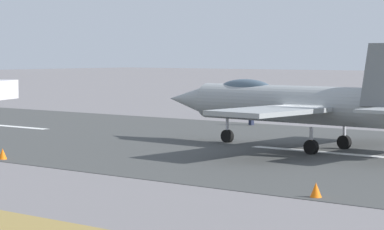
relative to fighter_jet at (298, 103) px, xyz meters
name	(u,v)px	position (x,y,z in m)	size (l,w,h in m)	color
ground_plane	(307,151)	(-0.95, 0.56, -2.48)	(400.00, 400.00, 0.00)	slate
runway_strip	(307,151)	(-0.97, 0.56, -2.47)	(240.00, 26.00, 0.02)	#404140
fighter_jet	(298,103)	(0.00, 0.00, 0.00)	(17.82, 14.57, 5.69)	#919597
crew_person	(251,114)	(10.60, -10.98, -1.67)	(0.67, 0.40, 1.64)	#1E2338
marker_cone_near	(316,190)	(-8.71, 12.94, -2.21)	(0.44, 0.44, 0.55)	orange
marker_cone_mid	(3,154)	(8.82, 12.94, -2.21)	(0.44, 0.44, 0.55)	orange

